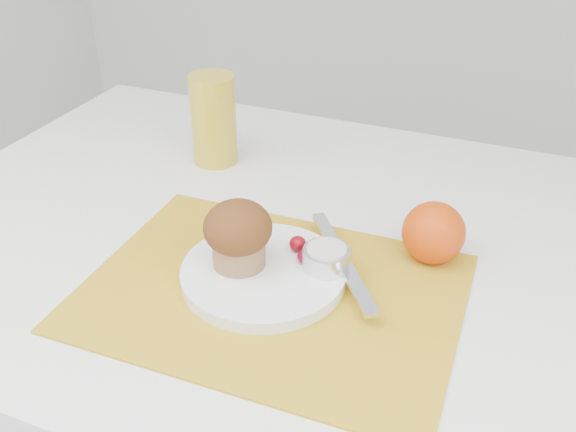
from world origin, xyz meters
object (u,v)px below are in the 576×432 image
at_px(table, 309,423).
at_px(muffin, 238,233).
at_px(plate, 264,273).
at_px(orange, 433,233).
at_px(juice_glass, 214,120).

distance_m(table, muffin, 0.46).
bearing_deg(table, muffin, -116.27).
bearing_deg(plate, muffin, -176.71).
relative_size(table, plate, 5.84).
distance_m(plate, muffin, 0.06).
distance_m(orange, juice_glass, 0.42).
distance_m(plate, orange, 0.22).
relative_size(orange, muffin, 0.95).
bearing_deg(juice_glass, muffin, -56.97).
bearing_deg(juice_glass, orange, -20.29).
height_order(table, juice_glass, juice_glass).
bearing_deg(juice_glass, table, -34.21).
xyz_separation_m(plate, muffin, (-0.03, -0.00, 0.05)).
relative_size(table, muffin, 13.95).
relative_size(table, orange, 14.74).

